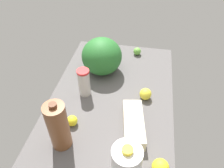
# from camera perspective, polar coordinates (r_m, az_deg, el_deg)

# --- Properties ---
(countertop) EXTENTS (1.20, 0.76, 0.03)m
(countertop) POSITION_cam_1_polar(r_m,az_deg,el_deg) (1.40, -0.00, -3.49)
(countertop) COLOR #545050
(countertop) RESTS_ON ground
(egg_carton) EXTENTS (0.30, 0.15, 0.07)m
(egg_carton) POSITION_cam_1_polar(r_m,az_deg,el_deg) (1.20, 5.63, -10.38)
(egg_carton) COLOR beige
(egg_carton) RESTS_ON countertop
(milk_jug) EXTENTS (0.13, 0.13, 0.24)m
(milk_jug) POSITION_cam_1_polar(r_m,az_deg,el_deg) (0.98, 3.73, -20.45)
(milk_jug) COLOR white
(milk_jug) RESTS_ON countertop
(tumbler_cup) EXTENTS (0.08, 0.08, 0.19)m
(tumbler_cup) POSITION_cam_1_polar(r_m,az_deg,el_deg) (1.35, -7.30, 0.41)
(tumbler_cup) COLOR beige
(tumbler_cup) RESTS_ON countertop
(chocolate_milk_jug) EXTENTS (0.10, 0.10, 0.30)m
(chocolate_milk_jug) POSITION_cam_1_polar(r_m,az_deg,el_deg) (1.09, -13.87, -10.68)
(chocolate_milk_jug) COLOR brown
(chocolate_milk_jug) RESTS_ON countertop
(watermelon) EXTENTS (0.28, 0.28, 0.25)m
(watermelon) POSITION_cam_1_polar(r_m,az_deg,el_deg) (1.50, -2.68, 7.26)
(watermelon) COLOR #276A2A
(watermelon) RESTS_ON countertop
(lime_near_front) EXTENTS (0.06, 0.06, 0.06)m
(lime_near_front) POSITION_cam_1_polar(r_m,az_deg,el_deg) (1.74, 6.60, 8.49)
(lime_near_front) COLOR #65AB3F
(lime_near_front) RESTS_ON countertop
(lemon_by_jug) EXTENTS (0.08, 0.08, 0.08)m
(lemon_by_jug) POSITION_cam_1_polar(r_m,az_deg,el_deg) (1.08, 12.52, -20.46)
(lemon_by_jug) COLOR yellow
(lemon_by_jug) RESTS_ON countertop
(lemon_loose) EXTENTS (0.07, 0.07, 0.07)m
(lemon_loose) POSITION_cam_1_polar(r_m,az_deg,el_deg) (1.36, 8.74, -2.59)
(lemon_loose) COLOR yellow
(lemon_loose) RESTS_ON countertop
(lemon_far_back) EXTENTS (0.06, 0.06, 0.06)m
(lemon_far_back) POSITION_cam_1_polar(r_m,az_deg,el_deg) (1.24, -10.40, -9.40)
(lemon_far_back) COLOR yellow
(lemon_far_back) RESTS_ON countertop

